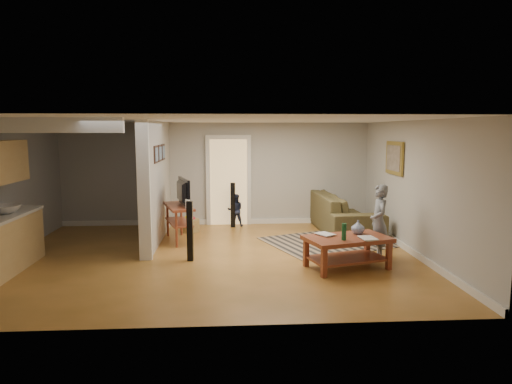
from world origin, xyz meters
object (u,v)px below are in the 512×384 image
tv_console (179,208)px  toy_basket (190,225)px  sofa (341,229)px  coffee_table (348,243)px  speaker_right (233,205)px  speaker_left (190,231)px  toddler (235,226)px  child (378,258)px

tv_console → toy_basket: bearing=64.5°
sofa → coffee_table: (-0.64, -3.00, 0.42)m
sofa → speaker_right: size_ratio=2.71×
speaker_left → toddler: (0.85, 2.90, -0.54)m
speaker_left → toy_basket: size_ratio=2.43×
toy_basket → toddler: 1.20m
speaker_right → coffee_table: bearing=-54.8°
toy_basket → tv_console: bearing=-98.7°
tv_console → speaker_right: bearing=32.7°
sofa → child: 2.47m
sofa → toddler: (-2.49, 0.50, 0.00)m
speaker_right → toddler: 0.55m
speaker_left → toy_basket: speaker_left is taller
tv_console → speaker_left: 1.53m
coffee_table → speaker_right: 3.90m
child → speaker_right: bearing=-134.3°
tv_console → speaker_left: bearing=-93.9°
tv_console → speaker_left: size_ratio=1.20×
tv_console → child: bearing=-39.3°
child → toddler: child is taller
tv_console → speaker_right: 1.75m
sofa → toddler: sofa is taller
coffee_table → child: 0.97m
coffee_table → toddler: coffee_table is taller
speaker_right → toddler: bearing=62.7°
sofa → toy_basket: 3.55m
speaker_right → tv_console: bearing=-124.5°
speaker_right → toddler: (0.06, 0.09, -0.54)m
toddler → speaker_left: bearing=69.6°
speaker_left → coffee_table: bearing=-9.2°
speaker_right → toy_basket: bearing=-149.9°
sofa → speaker_left: 4.15m
tv_console → toy_basket: tv_console is taller
speaker_right → sofa: bearing=-3.1°
coffee_table → toy_basket: size_ratio=3.51×
speaker_right → speaker_left: bearing=-99.7°
coffee_table → speaker_left: speaker_left is taller
sofa → tv_console: size_ratio=2.26×
speaker_left → toy_basket: bearing=98.2°
sofa → child: bearing=179.3°
child → toddler: 3.91m
speaker_right → toddler: size_ratio=1.36×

